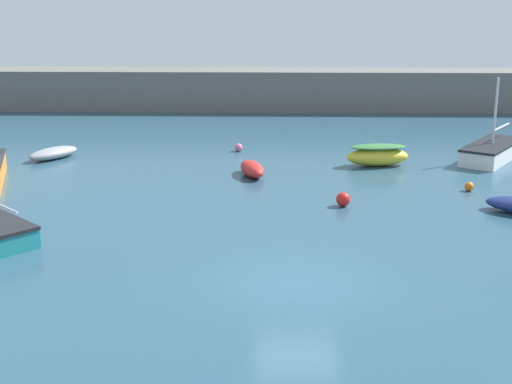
{
  "coord_description": "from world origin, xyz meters",
  "views": [
    {
      "loc": [
        -0.71,
        -19.57,
        8.29
      ],
      "look_at": [
        -1.43,
        8.03,
        0.53
      ],
      "focal_mm": 50.0,
      "sensor_mm": 36.0,
      "label": 1
    }
  ],
  "objects_px": {
    "fishing_dinghy_green": "(252,169)",
    "mooring_buoy_pink": "(239,147)",
    "rowboat_with_red_cover": "(378,155)",
    "mooring_buoy_red": "(343,199)",
    "rowboat_white_midwater": "(53,153)",
    "mooring_buoy_orange": "(469,186)",
    "sailboat_short_mast": "(492,151)"
  },
  "relations": [
    {
      "from": "rowboat_with_red_cover",
      "to": "fishing_dinghy_green",
      "type": "bearing_deg",
      "value": -167.86
    },
    {
      "from": "rowboat_with_red_cover",
      "to": "mooring_buoy_red",
      "type": "height_order",
      "value": "rowboat_with_red_cover"
    },
    {
      "from": "mooring_buoy_orange",
      "to": "mooring_buoy_pink",
      "type": "relative_size",
      "value": 0.92
    },
    {
      "from": "fishing_dinghy_green",
      "to": "mooring_buoy_red",
      "type": "xyz_separation_m",
      "value": [
        3.81,
        -4.78,
        -0.06
      ]
    },
    {
      "from": "mooring_buoy_red",
      "to": "fishing_dinghy_green",
      "type": "bearing_deg",
      "value": 128.52
    },
    {
      "from": "mooring_buoy_red",
      "to": "rowboat_white_midwater",
      "type": "bearing_deg",
      "value": 150.26
    },
    {
      "from": "rowboat_white_midwater",
      "to": "fishing_dinghy_green",
      "type": "height_order",
      "value": "fishing_dinghy_green"
    },
    {
      "from": "mooring_buoy_red",
      "to": "mooring_buoy_pink",
      "type": "xyz_separation_m",
      "value": [
        -4.7,
        10.1,
        -0.07
      ]
    },
    {
      "from": "rowboat_white_midwater",
      "to": "mooring_buoy_pink",
      "type": "bearing_deg",
      "value": 137.46
    },
    {
      "from": "mooring_buoy_orange",
      "to": "mooring_buoy_red",
      "type": "xyz_separation_m",
      "value": [
        -5.66,
        -2.43,
        0.09
      ]
    },
    {
      "from": "rowboat_with_red_cover",
      "to": "rowboat_white_midwater",
      "type": "bearing_deg",
      "value": 168.45
    },
    {
      "from": "rowboat_with_red_cover",
      "to": "mooring_buoy_red",
      "type": "relative_size",
      "value": 5.62
    },
    {
      "from": "mooring_buoy_pink",
      "to": "fishing_dinghy_green",
      "type": "bearing_deg",
      "value": -80.43
    },
    {
      "from": "rowboat_white_midwater",
      "to": "fishing_dinghy_green",
      "type": "bearing_deg",
      "value": 107.78
    },
    {
      "from": "mooring_buoy_red",
      "to": "mooring_buoy_pink",
      "type": "relative_size",
      "value": 1.34
    },
    {
      "from": "rowboat_white_midwater",
      "to": "mooring_buoy_orange",
      "type": "relative_size",
      "value": 7.68
    },
    {
      "from": "sailboat_short_mast",
      "to": "rowboat_white_midwater",
      "type": "bearing_deg",
      "value": -55.64
    },
    {
      "from": "rowboat_with_red_cover",
      "to": "mooring_buoy_orange",
      "type": "xyz_separation_m",
      "value": [
        3.33,
        -4.57,
        -0.34
      ]
    },
    {
      "from": "mooring_buoy_orange",
      "to": "mooring_buoy_pink",
      "type": "bearing_deg",
      "value": 143.49
    },
    {
      "from": "mooring_buoy_orange",
      "to": "mooring_buoy_pink",
      "type": "xyz_separation_m",
      "value": [
        -10.36,
        7.67,
        0.02
      ]
    },
    {
      "from": "fishing_dinghy_green",
      "to": "mooring_buoy_pink",
      "type": "distance_m",
      "value": 5.39
    },
    {
      "from": "sailboat_short_mast",
      "to": "mooring_buoy_orange",
      "type": "bearing_deg",
      "value": 9.37
    },
    {
      "from": "rowboat_with_red_cover",
      "to": "mooring_buoy_orange",
      "type": "height_order",
      "value": "rowboat_with_red_cover"
    },
    {
      "from": "fishing_dinghy_green",
      "to": "mooring_buoy_pink",
      "type": "height_order",
      "value": "fishing_dinghy_green"
    },
    {
      "from": "mooring_buoy_red",
      "to": "mooring_buoy_pink",
      "type": "distance_m",
      "value": 11.14
    },
    {
      "from": "mooring_buoy_pink",
      "to": "sailboat_short_mast",
      "type": "bearing_deg",
      "value": -7.5
    },
    {
      "from": "rowboat_white_midwater",
      "to": "mooring_buoy_red",
      "type": "distance_m",
      "value": 16.31
    },
    {
      "from": "fishing_dinghy_green",
      "to": "mooring_buoy_orange",
      "type": "relative_size",
      "value": 6.49
    },
    {
      "from": "sailboat_short_mast",
      "to": "fishing_dinghy_green",
      "type": "relative_size",
      "value": 2.05
    },
    {
      "from": "fishing_dinghy_green",
      "to": "mooring_buoy_pink",
      "type": "relative_size",
      "value": 5.96
    },
    {
      "from": "fishing_dinghy_green",
      "to": "mooring_buoy_orange",
      "type": "xyz_separation_m",
      "value": [
        9.46,
        -2.35,
        -0.15
      ]
    },
    {
      "from": "mooring_buoy_orange",
      "to": "rowboat_white_midwater",
      "type": "bearing_deg",
      "value": 164.05
    }
  ]
}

